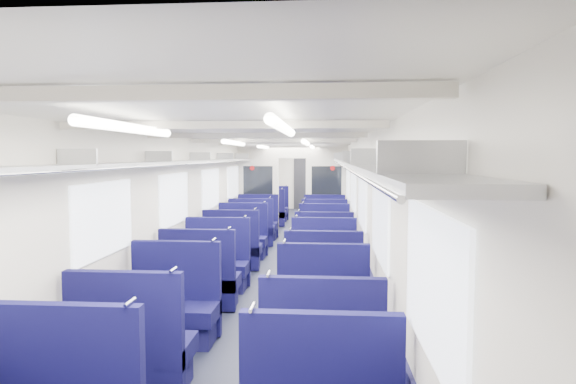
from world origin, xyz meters
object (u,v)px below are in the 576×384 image
(seat_18, at_px, (258,225))
(seat_21, at_px, (325,215))
(seat_6, at_px, (173,310))
(seat_13, at_px, (324,254))
(seat_8, at_px, (200,283))
(seat_14, at_px, (242,240))
(seat_16, at_px, (252,231))
(seat_19, at_px, (324,226))
(seat_4, at_px, (132,352))
(seat_10, at_px, (216,267))
(seat_9, at_px, (323,286))
(seat_12, at_px, (233,250))
(end_door, at_px, (304,183))
(seat_17, at_px, (324,232))
(seat_7, at_px, (323,315))
(seat_5, at_px, (322,362))
(bulkhead, at_px, (292,188))
(seat_22, at_px, (272,210))
(seat_15, at_px, (324,242))
(seat_11, at_px, (324,267))
(seat_23, at_px, (325,211))
(seat_20, at_px, (268,214))

(seat_18, bearing_deg, seat_21, 51.00)
(seat_6, xyz_separation_m, seat_13, (1.66, 3.28, 0.00))
(seat_8, bearing_deg, seat_14, 90.00)
(seat_8, height_order, seat_16, same)
(seat_19, relative_size, seat_21, 1.00)
(seat_4, relative_size, seat_10, 1.00)
(seat_9, height_order, seat_16, same)
(seat_12, bearing_deg, seat_9, -54.33)
(end_door, xyz_separation_m, seat_17, (0.83, -7.93, -0.65))
(seat_7, height_order, seat_12, same)
(seat_5, bearing_deg, seat_10, 116.19)
(seat_5, bearing_deg, seat_7, 90.00)
(bulkhead, height_order, seat_22, bulkhead)
(seat_9, relative_size, seat_16, 1.00)
(seat_17, bearing_deg, seat_6, -106.08)
(seat_5, distance_m, seat_9, 2.40)
(bulkhead, relative_size, seat_4, 2.47)
(seat_15, xyz_separation_m, seat_16, (-1.66, 1.32, 0.00))
(bulkhead, distance_m, seat_14, 2.98)
(seat_8, xyz_separation_m, seat_11, (1.66, 1.05, 0.00))
(seat_10, xyz_separation_m, seat_21, (1.66, 6.65, 0.00))
(seat_12, bearing_deg, bulkhead, 77.56)
(seat_15, xyz_separation_m, seat_19, (0.00, 2.27, 0.00))
(seat_13, xyz_separation_m, seat_18, (-1.66, 3.45, 0.00))
(seat_16, xyz_separation_m, seat_22, (0.00, 4.33, 0.00))
(seat_4, bearing_deg, seat_16, 90.00)
(end_door, bearing_deg, seat_17, -84.02)
(seat_11, distance_m, seat_16, 3.92)
(seat_10, xyz_separation_m, seat_11, (1.66, 0.09, 0.00))
(seat_18, bearing_deg, seat_7, -76.21)
(seat_19, bearing_deg, seat_16, -150.25)
(seat_11, xyz_separation_m, seat_14, (-1.66, 2.28, 0.00))
(seat_10, bearing_deg, seat_17, 65.40)
(bulkhead, distance_m, seat_5, 8.56)
(seat_17, xyz_separation_m, seat_21, (0.00, 3.03, 0.00))
(seat_15, height_order, seat_16, same)
(seat_12, height_order, seat_14, same)
(seat_14, distance_m, seat_23, 5.74)
(seat_18, bearing_deg, bulkhead, 30.84)
(seat_9, bearing_deg, seat_14, 116.34)
(seat_9, xyz_separation_m, seat_20, (-1.66, 7.78, 0.00))
(seat_8, distance_m, seat_23, 8.98)
(seat_15, distance_m, seat_16, 2.12)
(seat_14, xyz_separation_m, seat_16, (0.00, 1.27, 0.00))
(seat_20, bearing_deg, seat_14, -90.00)
(seat_8, relative_size, seat_23, 1.00)
(seat_10, xyz_separation_m, seat_20, (0.00, 6.80, 0.00))
(end_door, distance_m, seat_21, 5.01)
(seat_6, xyz_separation_m, seat_20, (0.00, 8.94, 0.00))
(seat_5, bearing_deg, bulkhead, 95.60)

